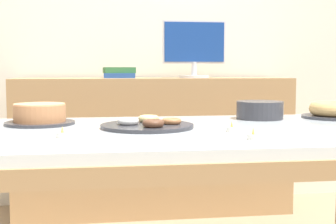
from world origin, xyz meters
The scene contains 12 objects.
wall_back centered at (0.00, 1.64, 1.30)m, with size 8.00×0.10×2.60m, color silver.
dining_table centered at (0.00, 0.00, 0.65)m, with size 1.87×0.97×0.73m.
sideboard centered at (0.00, 1.34, 0.45)m, with size 1.79×0.44×0.89m.
computer_monitor centered at (0.27, 1.34, 1.08)m, with size 0.42×0.20×0.38m.
book_stack centered at (-0.22, 1.34, 0.93)m, with size 0.21×0.18×0.07m.
cake_chocolate_round centered at (-0.59, 0.22, 0.76)m, with size 0.28×0.28×0.09m.
cake_golden_bundt centered at (0.72, 0.28, 0.76)m, with size 0.30×0.30×0.07m.
pastry_platter centered at (-0.17, 0.05, 0.74)m, with size 0.36×0.36×0.04m.
plate_stack centered at (0.37, 0.30, 0.77)m, with size 0.21×0.21×0.08m.
tealight_near_cakes centered at (-0.47, -0.16, 0.74)m, with size 0.04×0.04×0.04m.
tealight_right_edge centered at (0.13, -0.10, 0.74)m, with size 0.04×0.04×0.04m.
tealight_left_edge centered at (0.14, -0.29, 0.74)m, with size 0.04×0.04×0.04m.
Camera 1 is at (-0.34, -1.73, 0.95)m, focal length 50.00 mm.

